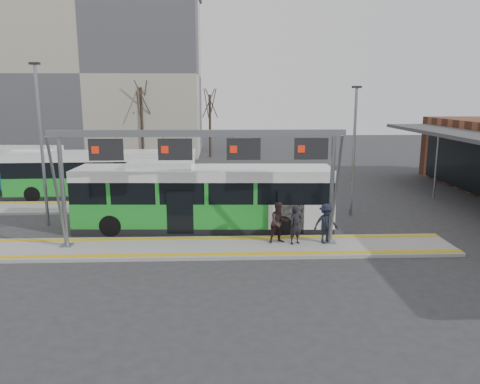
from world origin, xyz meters
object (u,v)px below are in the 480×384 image
(gantry, at_px, (202,154))
(hero_bus, at_px, (203,198))
(passenger_b, at_px, (279,223))
(passenger_c, at_px, (326,224))
(passenger_a, at_px, (296,225))

(gantry, xyz_separation_m, hero_bus, (-0.07, 2.99, -2.67))
(hero_bus, distance_m, passenger_b, 4.58)
(passenger_b, distance_m, passenger_c, 2.14)
(passenger_a, xyz_separation_m, passenger_c, (1.40, 0.05, 0.04))
(passenger_c, bearing_deg, passenger_b, 165.51)
(hero_bus, height_order, passenger_b, hero_bus)
(passenger_a, bearing_deg, gantry, 152.41)
(passenger_b, bearing_deg, passenger_a, -29.71)
(hero_bus, height_order, passenger_c, hero_bus)
(passenger_a, distance_m, passenger_b, 0.77)
(passenger_a, relative_size, passenger_b, 0.93)
(gantry, bearing_deg, passenger_b, 2.54)
(passenger_a, xyz_separation_m, passenger_b, (-0.74, 0.22, 0.06))
(gantry, distance_m, passenger_a, 5.34)
(passenger_a, bearing_deg, hero_bus, 117.80)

